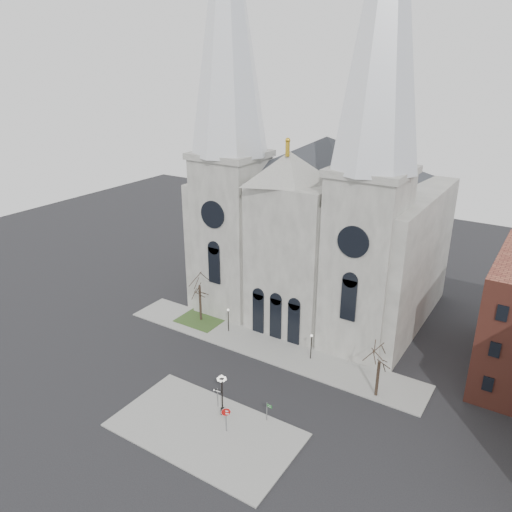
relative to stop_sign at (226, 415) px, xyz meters
The scene contains 13 objects.
ground 6.69m from the stop_sign, 140.10° to the left, with size 160.00×160.00×0.00m, color black.
sidewalk_near 2.89m from the stop_sign, 153.86° to the right, with size 18.00×10.00×0.14m, color gray.
sidewalk_far 15.97m from the stop_sign, 107.93° to the left, with size 40.00×6.00×0.14m, color gray.
grass_patch 22.68m from the stop_sign, 134.64° to the left, with size 6.00×5.00×0.18m, color #344C20.
cathedral 31.92m from the stop_sign, 100.26° to the left, with size 33.00×26.66×54.00m.
tree_left 22.87m from the stop_sign, 134.64° to the left, with size 3.20×3.20×7.50m.
tree_right 16.71m from the stop_sign, 52.26° to the left, with size 3.20×3.20×6.00m.
ped_lamp_left 19.00m from the stop_sign, 124.93° to the left, with size 0.32×0.32×3.26m.
ped_lamp_right 15.62m from the stop_sign, 85.88° to the left, with size 0.32×0.32×3.26m.
stop_sign is the anchor object (origin of this frame).
globe_lamp 2.69m from the stop_sign, 134.64° to the left, with size 1.30×1.30×4.66m.
one_way_sign 3.84m from the stop_sign, 138.98° to the left, with size 0.96×0.15×2.19m.
street_name_sign 4.28m from the stop_sign, 53.12° to the left, with size 0.68×0.14×2.12m.
Camera 1 is at (27.91, -34.87, 33.23)m, focal length 35.00 mm.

